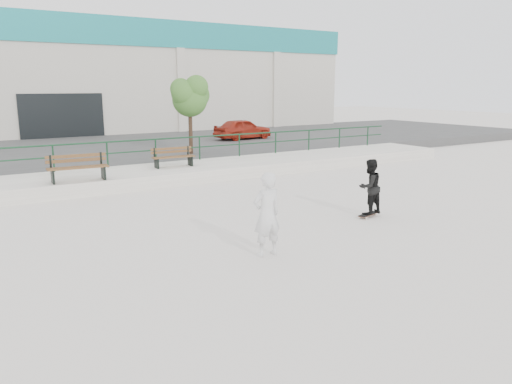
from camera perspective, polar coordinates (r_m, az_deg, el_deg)
ground at (r=11.44m, az=3.77°, el=-6.59°), size 120.00×120.00×0.00m
ledge at (r=19.64m, az=-12.66°, el=1.78°), size 30.00×3.00×0.50m
parking_strip at (r=27.72m, az=-18.61°, el=4.36°), size 60.00×14.00×0.50m
railing at (r=20.72m, az=-14.00°, el=5.01°), size 28.00×0.06×1.03m
commercial_building at (r=41.26m, az=-23.78°, el=12.33°), size 44.20×16.33×8.00m
bench_left at (r=17.84m, az=-19.70°, el=2.62°), size 1.99×0.69×0.90m
bench_right at (r=20.06m, az=-9.46°, el=3.95°), size 1.71×0.58×0.77m
tree at (r=23.71m, az=-7.54°, el=10.92°), size 2.05×1.82×3.64m
red_car at (r=30.23m, az=-1.52°, el=7.22°), size 3.74×1.80×1.23m
skateboard at (r=14.53m, az=12.70°, el=-2.51°), size 0.81×0.40×0.09m
standing_skater at (r=14.35m, az=12.85°, el=0.60°), size 0.79×0.64×1.56m
seated_skater at (r=10.77m, az=1.24°, el=-2.60°), size 0.68×0.45×1.86m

